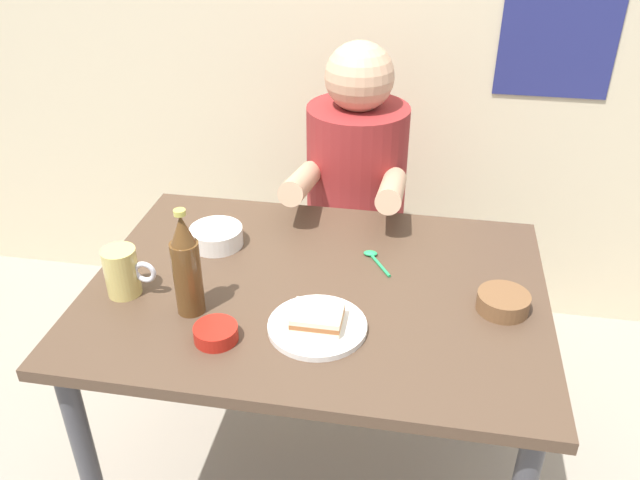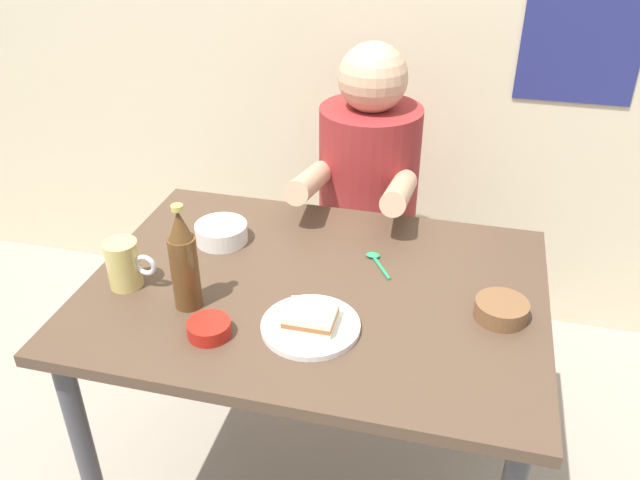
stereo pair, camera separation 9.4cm
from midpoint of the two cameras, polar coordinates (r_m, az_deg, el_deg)
dining_table at (r=1.64m, az=-1.95°, el=-6.70°), size 1.10×0.80×0.74m
stool at (r=2.32m, az=1.75°, el=-3.12°), size 0.34×0.34×0.45m
person_seated at (r=2.10m, az=1.88°, el=6.13°), size 0.33×0.56×0.72m
plate_orange at (r=1.45m, az=-2.10°, el=-7.58°), size 0.22×0.22×0.01m
sandwich at (r=1.44m, az=-2.12°, el=-6.80°), size 0.11×0.09×0.04m
beer_mug at (r=1.61m, az=-18.43°, el=-2.68°), size 0.13×0.08×0.12m
beer_bottle at (r=1.48m, az=-13.35°, el=-2.34°), size 0.06×0.06×0.26m
condiment_bowl_brown at (r=1.54m, az=14.00°, el=-5.24°), size 0.12×0.12×0.04m
rice_bowl_white at (r=1.76m, az=-10.53°, el=0.37°), size 0.14×0.14×0.05m
sambal_bowl_red at (r=1.44m, az=-10.94°, el=-7.97°), size 0.10×0.10×0.03m
spoon at (r=1.68m, az=3.15°, el=-1.59°), size 0.08×0.11×0.01m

